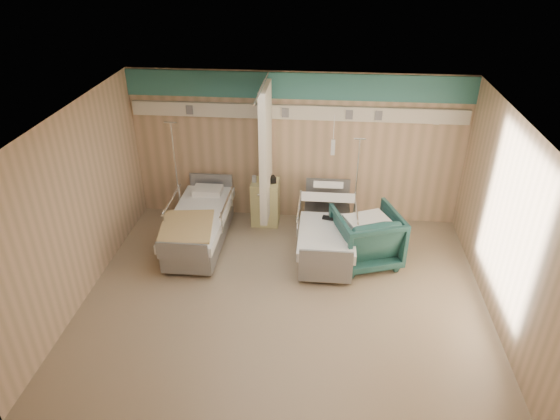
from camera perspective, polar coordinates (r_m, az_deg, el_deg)
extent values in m
cube|color=#85735B|center=(7.69, 0.53, -9.89)|extent=(6.00, 5.00, 0.00)
cube|color=tan|center=(9.14, 1.92, 7.04)|extent=(6.00, 0.04, 2.80)
cube|color=tan|center=(4.91, -1.97, -15.63)|extent=(6.00, 0.04, 2.80)
cube|color=tan|center=(7.71, -22.23, 0.27)|extent=(0.04, 5.00, 2.80)
cube|color=tan|center=(7.32, 24.70, -1.87)|extent=(0.04, 5.00, 2.80)
cube|color=silver|center=(6.31, 0.65, 10.22)|extent=(6.00, 5.00, 0.04)
cube|color=#317371|center=(8.74, 2.04, 13.98)|extent=(6.00, 0.04, 0.45)
cube|color=beige|center=(8.85, 1.97, 11.11)|extent=(5.88, 0.08, 0.25)
cylinder|color=silver|center=(7.89, -2.08, 13.85)|extent=(0.03, 1.80, 0.03)
cube|color=silver|center=(8.63, -1.64, 6.45)|extent=(0.12, 0.90, 2.35)
cube|color=#D4CF84|center=(9.33, -1.67, 0.91)|extent=(0.50, 0.48, 0.85)
imported|color=#1C4744|center=(8.32, 9.81, -3.05)|extent=(1.27, 1.29, 0.93)
cube|color=white|center=(8.01, 10.23, -0.23)|extent=(0.85, 0.81, 0.08)
cylinder|color=silver|center=(9.45, 8.31, -1.87)|extent=(0.32, 0.32, 0.03)
cylinder|color=silver|center=(9.04, 8.70, 2.83)|extent=(0.03, 0.03, 1.76)
cylinder|color=silver|center=(8.69, 9.14, 8.03)|extent=(0.21, 0.03, 0.03)
cylinder|color=silver|center=(9.85, -11.24, -0.77)|extent=(0.35, 0.35, 0.03)
cylinder|color=silver|center=(9.42, -11.80, 4.22)|extent=(0.03, 0.03, 1.92)
cylinder|color=silver|center=(9.06, -12.42, 9.73)|extent=(0.23, 0.03, 0.03)
cube|color=black|center=(8.40, 5.56, -0.91)|extent=(0.21, 0.13, 0.04)
cube|color=tan|center=(8.27, -10.64, -1.87)|extent=(0.96, 1.15, 0.04)
cube|color=black|center=(9.06, -1.20, 3.46)|extent=(0.25, 0.21, 0.12)
cylinder|color=white|center=(9.10, -2.96, 3.56)|extent=(0.10, 0.10, 0.12)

